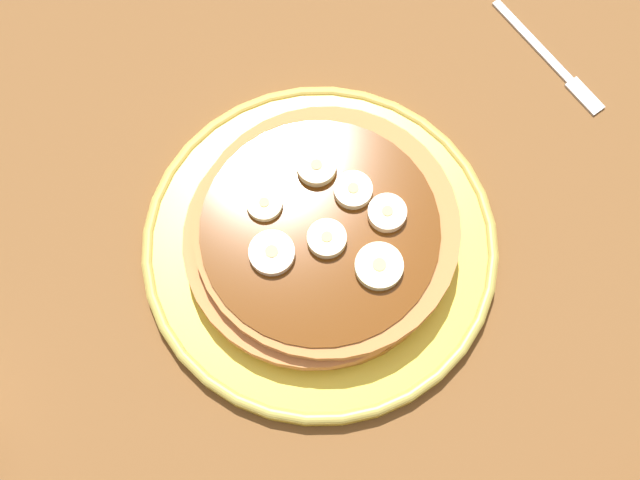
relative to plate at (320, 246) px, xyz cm
name	(u,v)px	position (x,y,z in cm)	size (l,w,h in cm)	color
ground_plane	(320,256)	(0.00, 0.00, -2.32)	(140.00, 140.00, 3.00)	brown
plate	(320,246)	(0.00, 0.00, 0.00)	(26.99, 26.99, 1.53)	yellow
pancake_stack	(322,237)	(-0.13, -0.13, 2.12)	(19.73, 20.43, 3.34)	#AC6A25
banana_slice_0	(329,238)	(-0.99, -0.20, 4.09)	(2.84, 2.84, 0.98)	#F5EBBB
banana_slice_1	(275,259)	(-0.50, 3.92, 4.05)	(3.30, 3.30, 0.90)	#F9E4C6
banana_slice_2	(316,167)	(4.24, -2.08, 4.09)	(2.93, 2.93, 0.99)	#F5ECB7
banana_slice_3	(353,190)	(1.35, -3.51, 4.07)	(2.84, 2.84, 0.94)	beige
banana_slice_4	(379,266)	(-4.58, -2.20, 4.07)	(3.45, 3.45, 0.94)	#EDEEB5
banana_slice_5	(264,204)	(3.58, 2.60, 3.98)	(2.63, 2.63, 0.77)	#F3F1BB
banana_slice_6	(387,213)	(-1.40, -4.75, 4.09)	(2.83, 2.83, 0.97)	#FCE2BF
fork	(553,62)	(4.80, -24.78, -0.57)	(13.02, 2.63, 0.50)	silver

